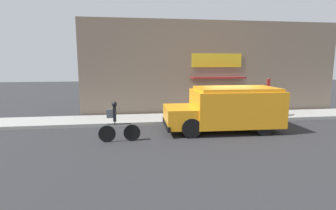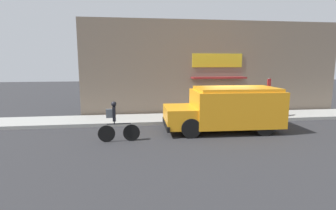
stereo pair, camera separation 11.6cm
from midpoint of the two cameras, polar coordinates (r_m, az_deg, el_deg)
name	(u,v)px [view 1 (the left image)]	position (r m, az deg, el deg)	size (l,w,h in m)	color
ground_plane	(228,123)	(14.74, 12.70, -3.80)	(70.00, 70.00, 0.00)	#2B2B2D
sidewalk	(221,117)	(15.79, 11.21, -2.57)	(28.00, 2.32, 0.18)	#999993
storefront	(215,68)	(16.81, 9.90, 7.87)	(16.48, 0.94, 5.83)	#756656
school_bus	(227,108)	(12.84, 12.57, -0.67)	(5.50, 2.90, 2.10)	orange
cyclist	(116,123)	(11.03, -11.47, -3.79)	(1.73, 0.22, 1.70)	black
stop_sign_post	(268,91)	(15.92, 20.73, 2.90)	(0.45, 0.45, 2.24)	slate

